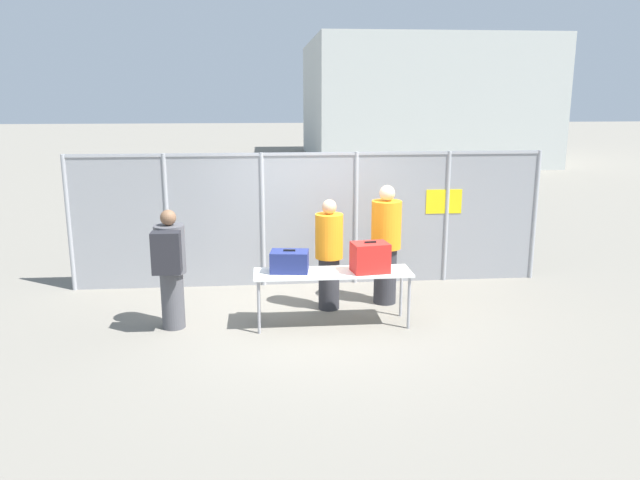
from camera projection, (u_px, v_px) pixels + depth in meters
ground_plane at (319, 321)px, 8.66m from camera, size 120.00×120.00×0.00m
fence_section at (310, 216)px, 10.12m from camera, size 7.67×0.07×2.18m
inspection_table at (333, 276)px, 8.39m from camera, size 2.12×0.60×0.75m
suitcase_navy at (290, 261)px, 8.35m from camera, size 0.54×0.40×0.31m
suitcase_red at (370, 257)px, 8.33m from camera, size 0.52×0.41×0.42m
traveler_hooded at (170, 265)px, 8.18m from camera, size 0.40×0.62×1.62m
security_worker_near at (329, 253)px, 8.99m from camera, size 0.40×0.40×1.62m
security_worker_far at (386, 243)px, 9.23m from camera, size 0.44×0.44×1.79m
utility_trailer at (346, 228)px, 12.96m from camera, size 3.76×2.22×0.61m
distant_hangar at (416, 101)px, 29.97m from camera, size 10.12×10.90×5.48m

